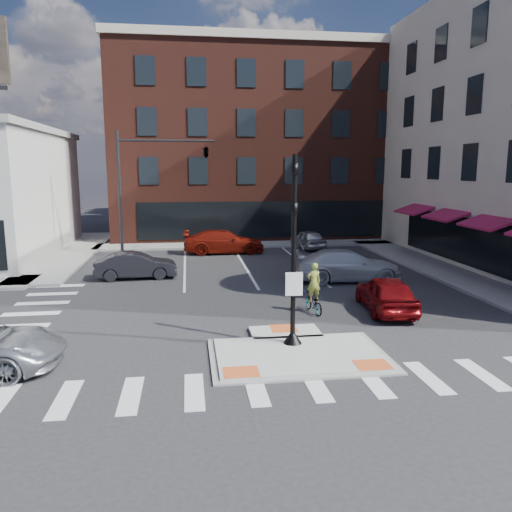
{
  "coord_description": "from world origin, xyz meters",
  "views": [
    {
      "loc": [
        -3.26,
        -14.67,
        5.68
      ],
      "look_at": [
        -0.42,
        6.03,
        2.0
      ],
      "focal_mm": 35.0,
      "sensor_mm": 36.0,
      "label": 1
    }
  ],
  "objects": [
    {
      "name": "cyclist",
      "position": [
        1.62,
        4.08,
        0.68
      ],
      "size": [
        0.78,
        1.63,
        2.02
      ],
      "rotation": [
        0.0,
        0.0,
        3.29
      ],
      "color": "#3F3F44",
      "rests_on": "ground"
    },
    {
      "name": "white_pickup",
      "position": [
        4.75,
        9.42,
        0.79
      ],
      "size": [
        5.55,
        2.43,
        1.59
      ],
      "primitive_type": "imported",
      "rotation": [
        0.0,
        0.0,
        1.53
      ],
      "color": "silver",
      "rests_on": "ground"
    },
    {
      "name": "sidewalk_n",
      "position": [
        3.0,
        22.0,
        0.07
      ],
      "size": [
        26.0,
        3.0,
        0.15
      ],
      "primitive_type": "cube",
      "color": "gray",
      "rests_on": "ground"
    },
    {
      "name": "building_far_right",
      "position": [
        9.0,
        54.0,
        6.0
      ],
      "size": [
        12.0,
        12.0,
        12.0
      ],
      "primitive_type": "cube",
      "color": "brown",
      "rests_on": "ground"
    },
    {
      "name": "sidewalk_e",
      "position": [
        10.8,
        10.0,
        0.07
      ],
      "size": [
        3.0,
        24.0,
        0.15
      ],
      "primitive_type": "cube",
      "color": "gray",
      "rests_on": "ground"
    },
    {
      "name": "red_sedan",
      "position": [
        4.56,
        3.88,
        0.73
      ],
      "size": [
        2.14,
        4.41,
        1.45
      ],
      "primitive_type": "imported",
      "rotation": [
        0.0,
        0.0,
        3.04
      ],
      "color": "maroon",
      "rests_on": "ground"
    },
    {
      "name": "mast_arm_signal",
      "position": [
        -3.47,
        18.0,
        6.21
      ],
      "size": [
        6.1,
        2.24,
        8.0
      ],
      "color": "black",
      "rests_on": "ground"
    },
    {
      "name": "signal_pole",
      "position": [
        0.0,
        0.4,
        2.36
      ],
      "size": [
        0.6,
        0.6,
        5.98
      ],
      "color": "black",
      "rests_on": "refuge_island"
    },
    {
      "name": "building_n",
      "position": [
        3.0,
        31.99,
        7.8
      ],
      "size": [
        24.4,
        18.4,
        15.5
      ],
      "color": "#512219",
      "rests_on": "ground"
    },
    {
      "name": "ground",
      "position": [
        0.0,
        0.0,
        0.0
      ],
      "size": [
        120.0,
        120.0,
        0.0
      ],
      "primitive_type": "plane",
      "color": "#28282B",
      "rests_on": "ground"
    },
    {
      "name": "bg_car_red",
      "position": [
        -0.88,
        18.7,
        0.79
      ],
      "size": [
        5.42,
        2.22,
        1.57
      ],
      "primitive_type": "imported",
      "rotation": [
        0.0,
        0.0,
        1.57
      ],
      "color": "maroon",
      "rests_on": "ground"
    },
    {
      "name": "bg_car_dark",
      "position": [
        -6.0,
        11.45,
        0.69
      ],
      "size": [
        4.27,
        1.73,
        1.38
      ],
      "primitive_type": "imported",
      "rotation": [
        0.0,
        0.0,
        1.64
      ],
      "color": "#26262B",
      "rests_on": "ground"
    },
    {
      "name": "building_far_left",
      "position": [
        -4.0,
        52.0,
        5.0
      ],
      "size": [
        10.0,
        12.0,
        10.0
      ],
      "primitive_type": "cube",
      "color": "slate",
      "rests_on": "ground"
    },
    {
      "name": "refuge_island",
      "position": [
        0.0,
        -0.26,
        0.05
      ],
      "size": [
        5.4,
        4.65,
        0.13
      ],
      "color": "gray",
      "rests_on": "ground"
    },
    {
      "name": "bg_car_silver",
      "position": [
        5.25,
        19.91,
        0.67
      ],
      "size": [
        2.11,
        4.09,
        1.33
      ],
      "primitive_type": "imported",
      "rotation": [
        0.0,
        0.0,
        3.28
      ],
      "color": "silver",
      "rests_on": "ground"
    }
  ]
}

